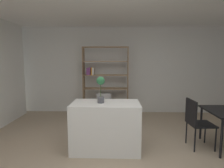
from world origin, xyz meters
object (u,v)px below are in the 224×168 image
object	(u,v)px
open_bookshelf	(104,85)
dining_chair_island_side	(196,119)
potted_plant_on_island	(101,87)
kitchen_island	(106,126)

from	to	relation	value
open_bookshelf	dining_chair_island_side	world-z (taller)	open_bookshelf
potted_plant_on_island	open_bookshelf	size ratio (longest dim) A/B	0.24
dining_chair_island_side	open_bookshelf	bearing A→B (deg)	38.58
kitchen_island	potted_plant_on_island	size ratio (longest dim) A/B	2.58
potted_plant_on_island	open_bookshelf	distance (m)	2.29
kitchen_island	dining_chair_island_side	distance (m)	1.74
kitchen_island	potted_plant_on_island	distance (m)	0.75
kitchen_island	open_bookshelf	world-z (taller)	open_bookshelf
potted_plant_on_island	dining_chair_island_side	distance (m)	1.93
kitchen_island	dining_chair_island_side	xyz separation A→B (m)	(1.73, 0.13, 0.11)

